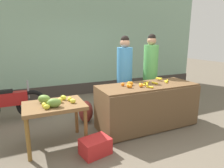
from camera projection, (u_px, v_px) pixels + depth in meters
ground_plane at (123, 130)px, 3.85m from camera, size 24.00×24.00×0.00m
market_wall_back at (80, 39)px, 6.05m from camera, size 8.78×0.23×3.58m
fruit_stall_counter at (147, 106)px, 3.96m from camera, size 2.00×0.79×0.87m
side_table_wooden at (54, 110)px, 3.20m from camera, size 0.96×0.70×0.73m
banana_bunch_pile at (155, 82)px, 3.95m from camera, size 0.77×0.59×0.07m
orange_pile at (131, 85)px, 3.70m from camera, size 0.34×0.30×0.09m
mango_papaya_pile at (52, 101)px, 3.13m from camera, size 0.62×0.48×0.14m
vendor_woman_blue_shirt at (124, 77)px, 4.34m from camera, size 0.34×0.34×1.83m
vendor_woman_green_shirt at (150, 73)px, 4.70m from camera, size 0.34×0.34×1.87m
parked_motorcycle at (8, 104)px, 4.18m from camera, size 1.60×0.18×0.88m
produce_crate at (95, 146)px, 3.04m from camera, size 0.50×0.40×0.26m
produce_sack at (86, 112)px, 4.19m from camera, size 0.39×0.43×0.48m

